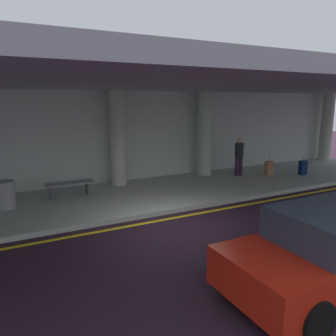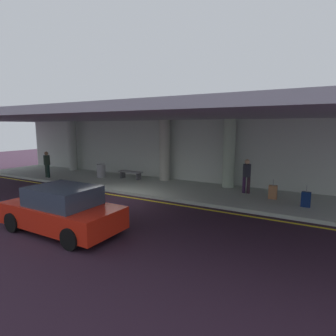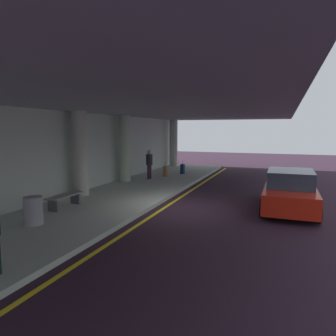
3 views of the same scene
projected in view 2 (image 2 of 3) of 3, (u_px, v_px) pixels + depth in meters
ground_plane at (115, 200)px, 12.89m from camera, size 60.00×60.00×0.00m
sidewalk at (151, 186)px, 15.54m from camera, size 26.00×4.20×0.15m
lane_stripe_yellow at (124, 196)px, 13.44m from camera, size 26.00×0.14×0.01m
support_column_far_left at (72, 146)px, 20.49m from camera, size 0.63×0.63×3.65m
support_column_left_mid at (165, 150)px, 16.59m from camera, size 0.63×0.63×3.65m
support_column_center at (229, 154)px, 14.64m from camera, size 0.63×0.63×3.65m
ceiling_overhang at (145, 116)px, 14.53m from camera, size 28.00×13.20×0.30m
terminal_back_wall at (170, 151)px, 17.21m from camera, size 26.00×0.30×3.80m
car_red at (62, 210)px, 8.91m from camera, size 4.10×1.92×1.50m
traveler_with_luggage at (247, 174)px, 13.38m from camera, size 0.38×0.38×1.68m
person_waiting_for_ride at (47, 163)px, 17.54m from camera, size 0.38×0.38×1.68m
suitcase_upright_primary at (273, 192)px, 12.40m from camera, size 0.36×0.22×0.90m
suitcase_upright_secondary at (306, 199)px, 11.16m from camera, size 0.36×0.22×0.90m
bench_metal at (131, 173)px, 17.16m from camera, size 1.60×0.50×0.48m
trash_bin_steel at (101, 171)px, 17.73m from camera, size 0.56×0.56×0.85m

